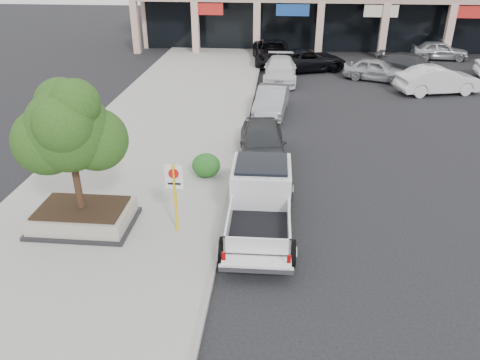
{
  "coord_description": "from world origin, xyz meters",
  "views": [
    {
      "loc": [
        0.18,
        -11.95,
        8.31
      ],
      "look_at": [
        -1.04,
        1.5,
        1.44
      ],
      "focal_mm": 35.0,
      "sensor_mm": 36.0,
      "label": 1
    }
  ],
  "objects_px": {
    "curb_car_b": "(272,101)",
    "lot_car_b": "(438,80)",
    "lot_car_e": "(440,50)",
    "curb_car_d": "(272,52)",
    "lot_car_d": "(308,60)",
    "planter_tree": "(74,129)",
    "curb_car_c": "(280,70)",
    "planter": "(83,216)",
    "curb_car_a": "(262,143)",
    "lot_car_a": "(376,70)",
    "no_parking_sign": "(175,189)",
    "pickup_truck": "(260,203)",
    "lot_car_c": "(411,65)"
  },
  "relations": [
    {
      "from": "planter",
      "to": "no_parking_sign",
      "type": "xyz_separation_m",
      "value": [
        3.07,
        -0.03,
        1.16
      ]
    },
    {
      "from": "curb_car_a",
      "to": "curb_car_b",
      "type": "xyz_separation_m",
      "value": [
        0.19,
        6.17,
        -0.08
      ]
    },
    {
      "from": "curb_car_b",
      "to": "lot_car_e",
      "type": "height_order",
      "value": "lot_car_e"
    },
    {
      "from": "pickup_truck",
      "to": "lot_car_e",
      "type": "bearing_deg",
      "value": 62.66
    },
    {
      "from": "curb_car_b",
      "to": "lot_car_b",
      "type": "height_order",
      "value": "lot_car_b"
    },
    {
      "from": "no_parking_sign",
      "to": "lot_car_d",
      "type": "distance_m",
      "value": 22.48
    },
    {
      "from": "curb_car_d",
      "to": "lot_car_b",
      "type": "xyz_separation_m",
      "value": [
        10.32,
        -7.13,
        -0.01
      ]
    },
    {
      "from": "planter",
      "to": "pickup_truck",
      "type": "xyz_separation_m",
      "value": [
        5.65,
        0.6,
        0.45
      ]
    },
    {
      "from": "pickup_truck",
      "to": "curb_car_d",
      "type": "distance_m",
      "value": 23.37
    },
    {
      "from": "curb_car_d",
      "to": "lot_car_c",
      "type": "bearing_deg",
      "value": -21.2
    },
    {
      "from": "planter",
      "to": "planter_tree",
      "type": "relative_size",
      "value": 0.8
    },
    {
      "from": "lot_car_d",
      "to": "curb_car_b",
      "type": "bearing_deg",
      "value": 145.93
    },
    {
      "from": "planter_tree",
      "to": "curb_car_d",
      "type": "distance_m",
      "value": 24.51
    },
    {
      "from": "planter",
      "to": "pickup_truck",
      "type": "bearing_deg",
      "value": 6.04
    },
    {
      "from": "curb_car_b",
      "to": "lot_car_b",
      "type": "distance_m",
      "value": 11.09
    },
    {
      "from": "curb_car_a",
      "to": "lot_car_b",
      "type": "relative_size",
      "value": 0.94
    },
    {
      "from": "no_parking_sign",
      "to": "lot_car_b",
      "type": "xyz_separation_m",
      "value": [
        12.62,
        16.87,
        -0.8
      ]
    },
    {
      "from": "curb_car_b",
      "to": "lot_car_c",
      "type": "bearing_deg",
      "value": 49.83
    },
    {
      "from": "lot_car_b",
      "to": "lot_car_d",
      "type": "xyz_separation_m",
      "value": [
        -7.69,
        5.05,
        -0.05
      ]
    },
    {
      "from": "curb_car_b",
      "to": "curb_car_c",
      "type": "relative_size",
      "value": 0.84
    },
    {
      "from": "lot_car_e",
      "to": "curb_car_a",
      "type": "bearing_deg",
      "value": 151.66
    },
    {
      "from": "curb_car_b",
      "to": "curb_car_c",
      "type": "height_order",
      "value": "curb_car_c"
    },
    {
      "from": "lot_car_a",
      "to": "curb_car_d",
      "type": "bearing_deg",
      "value": 79.04
    },
    {
      "from": "planter",
      "to": "planter_tree",
      "type": "distance_m",
      "value": 2.95
    },
    {
      "from": "lot_car_b",
      "to": "lot_car_d",
      "type": "height_order",
      "value": "lot_car_b"
    },
    {
      "from": "curb_car_c",
      "to": "lot_car_e",
      "type": "height_order",
      "value": "curb_car_c"
    },
    {
      "from": "no_parking_sign",
      "to": "curb_car_c",
      "type": "xyz_separation_m",
      "value": [
        2.96,
        18.85,
        -0.88
      ]
    },
    {
      "from": "lot_car_c",
      "to": "lot_car_d",
      "type": "xyz_separation_m",
      "value": [
        -7.16,
        0.5,
        0.06
      ]
    },
    {
      "from": "planter_tree",
      "to": "no_parking_sign",
      "type": "xyz_separation_m",
      "value": [
        2.94,
        -0.19,
        -1.78
      ]
    },
    {
      "from": "lot_car_c",
      "to": "lot_car_e",
      "type": "relative_size",
      "value": 1.15
    },
    {
      "from": "curb_car_c",
      "to": "lot_car_a",
      "type": "distance_m",
      "value": 6.44
    },
    {
      "from": "no_parking_sign",
      "to": "curb_car_d",
      "type": "relative_size",
      "value": 0.38
    },
    {
      "from": "lot_car_b",
      "to": "planter_tree",
      "type": "bearing_deg",
      "value": 122.76
    },
    {
      "from": "planter",
      "to": "curb_car_c",
      "type": "bearing_deg",
      "value": 72.23
    },
    {
      "from": "pickup_truck",
      "to": "lot_car_a",
      "type": "xyz_separation_m",
      "value": [
        6.78,
        19.0,
        -0.2
      ]
    },
    {
      "from": "curb_car_d",
      "to": "lot_car_a",
      "type": "bearing_deg",
      "value": -38.16
    },
    {
      "from": "curb_car_d",
      "to": "curb_car_b",
      "type": "bearing_deg",
      "value": -94.99
    },
    {
      "from": "curb_car_c",
      "to": "curb_car_a",
      "type": "bearing_deg",
      "value": -92.33
    },
    {
      "from": "no_parking_sign",
      "to": "planter_tree",
      "type": "bearing_deg",
      "value": 176.38
    },
    {
      "from": "curb_car_c",
      "to": "lot_car_d",
      "type": "bearing_deg",
      "value": 57.54
    },
    {
      "from": "curb_car_a",
      "to": "curb_car_c",
      "type": "bearing_deg",
      "value": 82.4
    },
    {
      "from": "no_parking_sign",
      "to": "lot_car_a",
      "type": "bearing_deg",
      "value": 64.52
    },
    {
      "from": "pickup_truck",
      "to": "lot_car_e",
      "type": "xyz_separation_m",
      "value": [
        12.86,
        25.9,
        -0.2
      ]
    },
    {
      "from": "lot_car_a",
      "to": "lot_car_e",
      "type": "bearing_deg",
      "value": -20.64
    },
    {
      "from": "planter",
      "to": "curb_car_a",
      "type": "relative_size",
      "value": 0.68
    },
    {
      "from": "curb_car_a",
      "to": "planter",
      "type": "bearing_deg",
      "value": -137.87
    },
    {
      "from": "lot_car_a",
      "to": "curb_car_c",
      "type": "bearing_deg",
      "value": 117.76
    },
    {
      "from": "curb_car_a",
      "to": "lot_car_b",
      "type": "distance_m",
      "value": 14.96
    },
    {
      "from": "curb_car_b",
      "to": "lot_car_a",
      "type": "bearing_deg",
      "value": 53.42
    },
    {
      "from": "curb_car_d",
      "to": "lot_car_a",
      "type": "distance_m",
      "value": 8.3
    }
  ]
}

